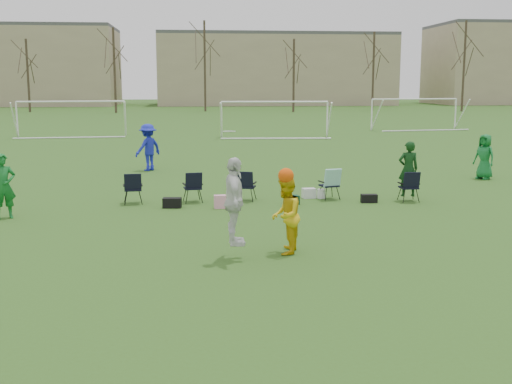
{
  "coord_description": "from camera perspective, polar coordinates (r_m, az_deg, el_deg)",
  "views": [
    {
      "loc": [
        -1.55,
        -11.95,
        3.74
      ],
      "look_at": [
        -0.15,
        2.46,
        1.25
      ],
      "focal_mm": 45.0,
      "sensor_mm": 36.0,
      "label": 1
    }
  ],
  "objects": [
    {
      "name": "fielder_blue",
      "position": [
        27.71,
        -9.57,
        3.94
      ],
      "size": [
        1.43,
        1.43,
        1.99
      ],
      "primitive_type": "imported",
      "rotation": [
        0.0,
        0.0,
        3.92
      ],
      "color": "#1721B3",
      "rests_on": "ground"
    },
    {
      "name": "goal_right",
      "position": [
        52.97,
        13.92,
        7.51
      ],
      "size": [
        7.35,
        1.14,
        2.46
      ],
      "rotation": [
        0.0,
        0.0,
        0.14
      ],
      "color": "white",
      "rests_on": "ground"
    },
    {
      "name": "goal_left",
      "position": [
        46.75,
        -16.09,
        7.15
      ],
      "size": [
        7.39,
        0.76,
        2.46
      ],
      "rotation": [
        0.0,
        0.0,
        0.09
      ],
      "color": "white",
      "rests_on": "ground"
    },
    {
      "name": "center_contest",
      "position": [
        13.75,
        0.43,
        -1.42
      ],
      "size": [
        1.81,
        1.45,
        2.77
      ],
      "color": "silver",
      "rests_on": "ground"
    },
    {
      "name": "fielder_green_near",
      "position": [
        18.98,
        -21.54,
        0.49
      ],
      "size": [
        0.78,
        0.67,
        1.81
      ],
      "primitive_type": "imported",
      "rotation": [
        0.0,
        0.0,
        0.44
      ],
      "color": "#126926",
      "rests_on": "ground"
    },
    {
      "name": "goal_mid",
      "position": [
        44.33,
        1.66,
        7.41
      ],
      "size": [
        7.4,
        0.63,
        2.46
      ],
      "rotation": [
        0.0,
        0.0,
        -0.07
      ],
      "color": "white",
      "rests_on": "ground"
    },
    {
      "name": "ground",
      "position": [
        12.61,
        1.77,
        -7.49
      ],
      "size": [
        260.0,
        260.0,
        0.0
      ],
      "primitive_type": "plane",
      "color": "#31581B",
      "rests_on": "ground"
    },
    {
      "name": "building_row",
      "position": [
        108.29,
        -1.19,
        10.95
      ],
      "size": [
        126.0,
        16.0,
        13.0
      ],
      "color": "tan",
      "rests_on": "ground"
    },
    {
      "name": "fielder_green_far",
      "position": [
        26.47,
        19.64,
        2.98
      ],
      "size": [
        0.93,
        1.02,
        1.75
      ],
      "primitive_type": "imported",
      "rotation": [
        0.0,
        0.0,
        -1.01
      ],
      "color": "#12682C",
      "rests_on": "ground"
    },
    {
      "name": "tree_line",
      "position": [
        81.82,
        -4.38,
        10.68
      ],
      "size": [
        110.28,
        3.28,
        11.4
      ],
      "color": "#382B21",
      "rests_on": "ground"
    },
    {
      "name": "sideline_setup",
      "position": [
        20.29,
        3.22,
        0.72
      ],
      "size": [
        9.33,
        1.74,
        1.9
      ],
      "color": "#0E3412",
      "rests_on": "ground"
    }
  ]
}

